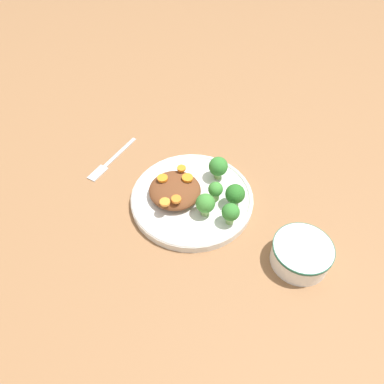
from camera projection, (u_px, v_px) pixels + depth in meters
name	position (u px, v px, depth m)	size (l,w,h in m)	color
ground_plane	(192.00, 202.00, 0.86)	(4.00, 4.00, 0.00)	#8C603D
plate	(192.00, 198.00, 0.85)	(0.28, 0.28, 0.02)	silver
dip_bowl	(301.00, 253.00, 0.73)	(0.12, 0.12, 0.05)	white
stew_mound	(175.00, 190.00, 0.84)	(0.12, 0.12, 0.04)	brown
broccoli_floret_0	(215.00, 190.00, 0.82)	(0.03, 0.03, 0.05)	#7FA85B
broccoli_floret_1	(218.00, 167.00, 0.86)	(0.04, 0.04, 0.06)	#7FA85B
broccoli_floret_2	(231.00, 213.00, 0.77)	(0.04, 0.04, 0.05)	#7FA85B
broccoli_floret_3	(205.00, 204.00, 0.79)	(0.04, 0.04, 0.05)	#7FA85B
broccoli_floret_4	(235.00, 194.00, 0.81)	(0.04, 0.04, 0.06)	#7FA85B
carrot_slice_0	(187.00, 178.00, 0.83)	(0.02, 0.02, 0.01)	orange
carrot_slice_1	(163.00, 178.00, 0.83)	(0.02, 0.02, 0.01)	orange
carrot_slice_2	(165.00, 202.00, 0.79)	(0.02, 0.02, 0.01)	orange
carrot_slice_3	(181.00, 169.00, 0.85)	(0.02, 0.02, 0.01)	orange
carrot_slice_4	(176.00, 199.00, 0.79)	(0.02, 0.02, 0.01)	orange
fork	(109.00, 162.00, 0.94)	(0.16, 0.11, 0.01)	#B5B5B5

